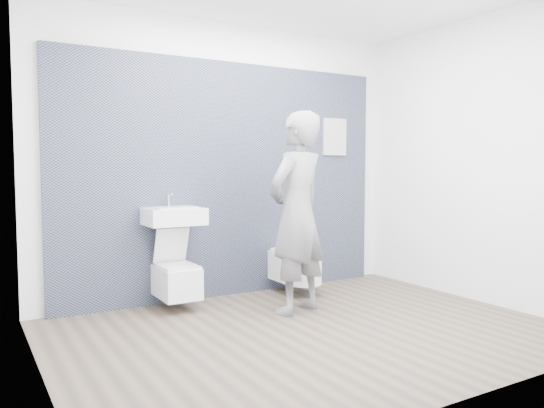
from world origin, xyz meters
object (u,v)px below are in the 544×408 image
washbasin (174,216)px  visitor (297,213)px  toilet_rounded (298,266)px  toilet_square (176,279)px

washbasin → visitor: 1.15m
washbasin → toilet_rounded: size_ratio=0.85×
toilet_square → toilet_rounded: 1.32m
visitor → toilet_rounded: bearing=-144.0°
washbasin → visitor: size_ratio=0.29×
toilet_rounded → visitor: 0.95m
toilet_square → visitor: visitor is taller
toilet_rounded → washbasin: bearing=175.0°
washbasin → toilet_square: size_ratio=0.82×
visitor → washbasin: bearing=-57.2°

